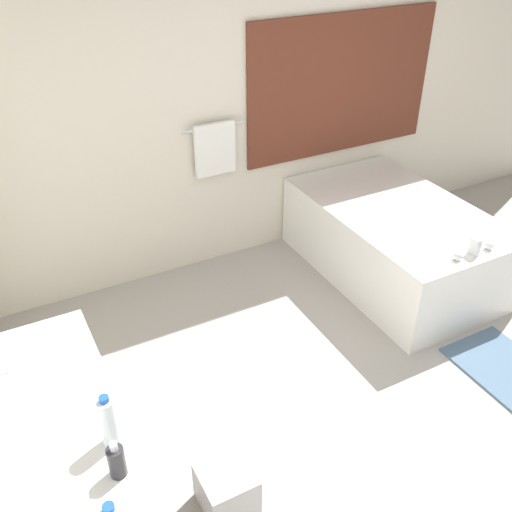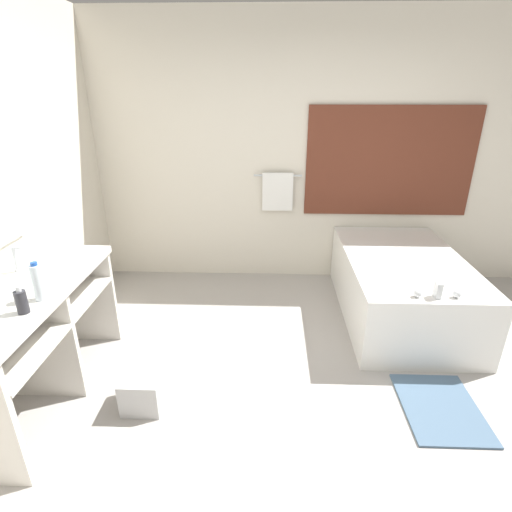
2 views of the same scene
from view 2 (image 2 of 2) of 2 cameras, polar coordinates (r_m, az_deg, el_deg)
ground_plane at (r=2.83m, az=9.82°, el=-22.13°), size 16.00×16.00×0.00m
wall_back_with_blinds at (r=4.28m, az=7.74°, el=14.06°), size 7.40×0.13×2.70m
vanity_counter at (r=2.99m, az=-29.09°, el=-7.54°), size 0.57×1.41×0.85m
sink_faucet at (r=3.09m, az=-31.07°, el=-0.44°), size 0.09×0.04×0.18m
bathtub at (r=3.92m, az=19.99°, el=-3.74°), size 1.02×1.68×0.71m
water_bottle_2 at (r=2.61m, az=-28.68°, el=-3.30°), size 0.07×0.07×0.24m
soap_dispenser at (r=2.52m, az=-30.49°, el=-5.63°), size 0.06×0.06×0.16m
waste_bin at (r=2.91m, az=-15.80°, el=-18.03°), size 0.26×0.26×0.24m
bath_mat at (r=3.12m, az=24.83°, el=-19.08°), size 0.50×0.65×0.02m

